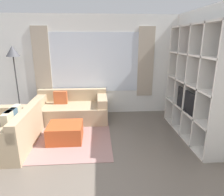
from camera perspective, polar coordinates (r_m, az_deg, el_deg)
The scene contains 9 objects.
ground_plane at distance 3.14m, azimuth -4.89°, elevation -24.65°, with size 16.00×16.00×0.00m, color #665B51.
wall_back at distance 5.60m, azimuth -4.90°, elevation 9.11°, with size 5.70×0.11×2.70m.
wall_right at distance 4.58m, azimuth 24.99°, elevation 5.95°, with size 0.07×4.35×2.70m, color white.
area_rug at distance 4.70m, azimuth -16.79°, elevation -10.26°, with size 2.59×2.19×0.01m, color gray.
shelving_unit at distance 4.49m, azimuth 22.69°, elevation 3.64°, with size 0.39×2.09×2.36m.
couch_main at distance 5.37m, azimuth -11.48°, elevation -3.16°, with size 1.85×0.96×0.77m.
couch_side at distance 4.45m, azimuth -27.07°, elevation -8.70°, with size 0.96×1.50×0.77m.
ottoman at distance 4.36m, azimuth -13.17°, elevation -9.55°, with size 0.70×0.63×0.37m.
floor_lamp at distance 5.66m, azimuth -26.40°, elevation 10.56°, with size 0.33×0.33×1.91m.
Camera 1 is at (0.07, -2.37, 2.06)m, focal length 32.00 mm.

